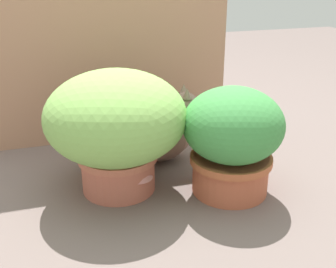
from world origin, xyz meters
name	(u,v)px	position (x,y,z in m)	size (l,w,h in m)	color
ground_plane	(137,188)	(0.00, 0.00, 0.00)	(6.00, 6.00, 0.00)	#6D5D59
cardboard_backdrop	(102,36)	(-0.02, 0.49, 0.46)	(1.10, 0.03, 0.91)	tan
grass_planter	(116,124)	(-0.06, 0.02, 0.25)	(0.48, 0.48, 0.43)	#BE634E
leafy_planter	(232,138)	(0.31, -0.11, 0.20)	(0.34, 0.34, 0.37)	#BA5B3D
cat	(162,132)	(0.15, 0.19, 0.12)	(0.38, 0.20, 0.32)	#806658
mushroom_ornament_pink	(138,173)	(-0.01, -0.06, 0.09)	(0.10, 0.10, 0.12)	silver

